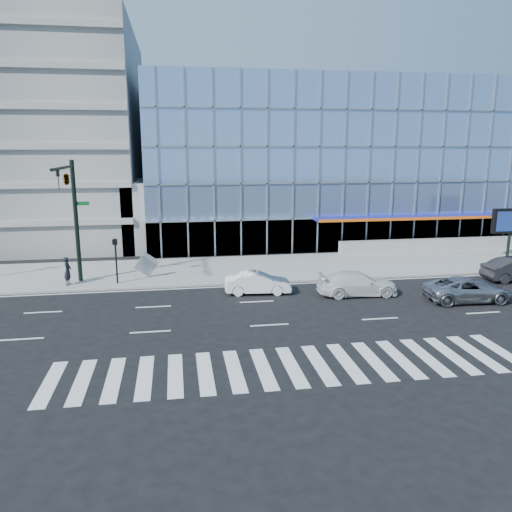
{
  "coord_description": "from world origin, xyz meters",
  "views": [
    {
      "loc": [
        -4.58,
        -27.82,
        8.96
      ],
      "look_at": [
        0.44,
        3.0,
        2.11
      ],
      "focal_mm": 35.0,
      "sensor_mm": 36.0,
      "label": 1
    }
  ],
  "objects_px": {
    "white_sedan": "(258,283)",
    "pedestrian": "(68,271)",
    "ped_signal_post": "(116,254)",
    "marquee_sign": "(511,222)",
    "silver_suv": "(468,289)",
    "tilted_panel": "(147,265)",
    "traffic_signal": "(70,193)",
    "white_suv": "(357,284)"
  },
  "relations": [
    {
      "from": "white_sedan",
      "to": "pedestrian",
      "type": "xyz_separation_m",
      "value": [
        -11.96,
        3.42,
        0.4
      ]
    },
    {
      "from": "ped_signal_post",
      "to": "white_sedan",
      "type": "height_order",
      "value": "ped_signal_post"
    },
    {
      "from": "marquee_sign",
      "to": "pedestrian",
      "type": "xyz_separation_m",
      "value": [
        -33.61,
        -2.87,
        -1.99
      ]
    },
    {
      "from": "pedestrian",
      "to": "silver_suv",
      "type": "bearing_deg",
      "value": -99.97
    },
    {
      "from": "ped_signal_post",
      "to": "pedestrian",
      "type": "relative_size",
      "value": 1.62
    },
    {
      "from": "tilted_panel",
      "to": "silver_suv",
      "type": "bearing_deg",
      "value": -40.73
    },
    {
      "from": "ped_signal_post",
      "to": "silver_suv",
      "type": "relative_size",
      "value": 0.59
    },
    {
      "from": "traffic_signal",
      "to": "silver_suv",
      "type": "height_order",
      "value": "traffic_signal"
    },
    {
      "from": "ped_signal_post",
      "to": "silver_suv",
      "type": "height_order",
      "value": "ped_signal_post"
    },
    {
      "from": "traffic_signal",
      "to": "silver_suv",
      "type": "xyz_separation_m",
      "value": [
        23.35,
        -6.42,
        -5.46
      ]
    },
    {
      "from": "ped_signal_post",
      "to": "tilted_panel",
      "type": "xyz_separation_m",
      "value": [
        1.87,
        1.27,
        -1.08
      ]
    },
    {
      "from": "ped_signal_post",
      "to": "white_sedan",
      "type": "distance_m",
      "value": 9.54
    },
    {
      "from": "marquee_sign",
      "to": "white_sedan",
      "type": "height_order",
      "value": "marquee_sign"
    },
    {
      "from": "white_sedan",
      "to": "silver_suv",
      "type": "bearing_deg",
      "value": -100.92
    },
    {
      "from": "pedestrian",
      "to": "tilted_panel",
      "type": "height_order",
      "value": "pedestrian"
    },
    {
      "from": "traffic_signal",
      "to": "ped_signal_post",
      "type": "height_order",
      "value": "traffic_signal"
    },
    {
      "from": "traffic_signal",
      "to": "pedestrian",
      "type": "height_order",
      "value": "traffic_signal"
    },
    {
      "from": "ped_signal_post",
      "to": "marquee_sign",
      "type": "distance_m",
      "value": 30.67
    },
    {
      "from": "marquee_sign",
      "to": "tilted_panel",
      "type": "relative_size",
      "value": 3.08
    },
    {
      "from": "white_suv",
      "to": "silver_suv",
      "type": "bearing_deg",
      "value": -108.03
    },
    {
      "from": "white_sedan",
      "to": "pedestrian",
      "type": "relative_size",
      "value": 2.21
    },
    {
      "from": "traffic_signal",
      "to": "marquee_sign",
      "type": "bearing_deg",
      "value": 5.92
    },
    {
      "from": "ped_signal_post",
      "to": "silver_suv",
      "type": "xyz_separation_m",
      "value": [
        20.85,
        -6.79,
        -1.44
      ]
    },
    {
      "from": "white_sedan",
      "to": "tilted_panel",
      "type": "relative_size",
      "value": 3.15
    },
    {
      "from": "pedestrian",
      "to": "tilted_panel",
      "type": "relative_size",
      "value": 1.42
    },
    {
      "from": "white_sedan",
      "to": "tilted_panel",
      "type": "bearing_deg",
      "value": 62.78
    },
    {
      "from": "traffic_signal",
      "to": "pedestrian",
      "type": "distance_m",
      "value": 5.16
    },
    {
      "from": "ped_signal_post",
      "to": "white_suv",
      "type": "distance_m",
      "value": 15.59
    },
    {
      "from": "ped_signal_post",
      "to": "tilted_panel",
      "type": "distance_m",
      "value": 2.51
    },
    {
      "from": "marquee_sign",
      "to": "white_suv",
      "type": "xyz_separation_m",
      "value": [
        -15.65,
        -7.58,
        -2.35
      ]
    },
    {
      "from": "marquee_sign",
      "to": "tilted_panel",
      "type": "xyz_separation_m",
      "value": [
        -28.63,
        -1.78,
        -2.01
      ]
    },
    {
      "from": "white_sedan",
      "to": "ped_signal_post",
      "type": "bearing_deg",
      "value": 75.53
    },
    {
      "from": "white_suv",
      "to": "tilted_panel",
      "type": "xyz_separation_m",
      "value": [
        -12.98,
        5.8,
        0.34
      ]
    },
    {
      "from": "traffic_signal",
      "to": "tilted_panel",
      "type": "relative_size",
      "value": 6.15
    },
    {
      "from": "white_suv",
      "to": "tilted_panel",
      "type": "bearing_deg",
      "value": 68.48
    },
    {
      "from": "traffic_signal",
      "to": "silver_suv",
      "type": "relative_size",
      "value": 1.58
    },
    {
      "from": "traffic_signal",
      "to": "marquee_sign",
      "type": "relative_size",
      "value": 2.0
    },
    {
      "from": "traffic_signal",
      "to": "tilted_panel",
      "type": "height_order",
      "value": "traffic_signal"
    },
    {
      "from": "tilted_panel",
      "to": "traffic_signal",
      "type": "bearing_deg",
      "value": -177.13
    },
    {
      "from": "pedestrian",
      "to": "ped_signal_post",
      "type": "bearing_deg",
      "value": -87.14
    },
    {
      "from": "traffic_signal",
      "to": "white_sedan",
      "type": "relative_size",
      "value": 1.96
    },
    {
      "from": "traffic_signal",
      "to": "white_suv",
      "type": "bearing_deg",
      "value": -13.49
    }
  ]
}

